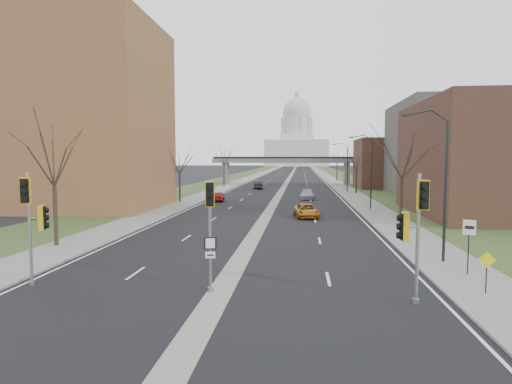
% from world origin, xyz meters
% --- Properties ---
extents(ground, '(700.00, 700.00, 0.00)m').
position_xyz_m(ground, '(0.00, 0.00, 0.00)').
color(ground, black).
rests_on(ground, ground).
extents(road_surface, '(20.00, 600.00, 0.01)m').
position_xyz_m(road_surface, '(0.00, 150.00, 0.01)').
color(road_surface, black).
rests_on(road_surface, ground).
extents(median_strip, '(1.20, 600.00, 0.02)m').
position_xyz_m(median_strip, '(0.00, 150.00, 0.00)').
color(median_strip, gray).
rests_on(median_strip, ground).
extents(sidewalk_right, '(4.00, 600.00, 0.12)m').
position_xyz_m(sidewalk_right, '(12.00, 150.00, 0.06)').
color(sidewalk_right, gray).
rests_on(sidewalk_right, ground).
extents(sidewalk_left, '(4.00, 600.00, 0.12)m').
position_xyz_m(sidewalk_left, '(-12.00, 150.00, 0.06)').
color(sidewalk_left, gray).
rests_on(sidewalk_left, ground).
extents(grass_verge_right, '(8.00, 600.00, 0.10)m').
position_xyz_m(grass_verge_right, '(18.00, 150.00, 0.05)').
color(grass_verge_right, '#314721').
rests_on(grass_verge_right, ground).
extents(grass_verge_left, '(8.00, 600.00, 0.10)m').
position_xyz_m(grass_verge_left, '(-18.00, 150.00, 0.05)').
color(grass_verge_left, '#314721').
rests_on(grass_verge_left, ground).
extents(apartment_building, '(25.00, 16.00, 22.00)m').
position_xyz_m(apartment_building, '(-26.00, 30.00, 11.00)').
color(apartment_building, brown).
rests_on(apartment_building, ground).
extents(commercial_block_near, '(16.00, 20.00, 12.00)m').
position_xyz_m(commercial_block_near, '(24.00, 28.00, 6.00)').
color(commercial_block_near, '#503125').
rests_on(commercial_block_near, ground).
extents(commercial_block_mid, '(18.00, 22.00, 15.00)m').
position_xyz_m(commercial_block_mid, '(28.00, 52.00, 7.50)').
color(commercial_block_mid, '#52504B').
rests_on(commercial_block_mid, ground).
extents(commercial_block_far, '(14.00, 14.00, 10.00)m').
position_xyz_m(commercial_block_far, '(22.00, 70.00, 5.00)').
color(commercial_block_far, '#503125').
rests_on(commercial_block_far, ground).
extents(pedestrian_bridge, '(34.00, 3.00, 6.45)m').
position_xyz_m(pedestrian_bridge, '(0.00, 80.00, 4.84)').
color(pedestrian_bridge, slate).
rests_on(pedestrian_bridge, ground).
extents(capitol, '(48.00, 42.00, 55.75)m').
position_xyz_m(capitol, '(0.00, 320.00, 18.60)').
color(capitol, silver).
rests_on(capitol, ground).
extents(streetlight_near, '(2.61, 0.20, 8.70)m').
position_xyz_m(streetlight_near, '(10.99, 6.00, 6.95)').
color(streetlight_near, black).
rests_on(streetlight_near, sidewalk_right).
extents(streetlight_mid, '(2.61, 0.20, 8.70)m').
position_xyz_m(streetlight_mid, '(10.99, 32.00, 6.95)').
color(streetlight_mid, black).
rests_on(streetlight_mid, sidewalk_right).
extents(streetlight_far, '(2.61, 0.20, 8.70)m').
position_xyz_m(streetlight_far, '(10.99, 58.00, 6.95)').
color(streetlight_far, black).
rests_on(streetlight_far, sidewalk_right).
extents(tree_left_a, '(7.20, 7.20, 9.40)m').
position_xyz_m(tree_left_a, '(-13.00, 8.00, 6.64)').
color(tree_left_a, '#382B21').
rests_on(tree_left_a, sidewalk_left).
extents(tree_left_b, '(6.75, 6.75, 8.81)m').
position_xyz_m(tree_left_b, '(-13.00, 38.00, 6.23)').
color(tree_left_b, '#382B21').
rests_on(tree_left_b, sidewalk_left).
extents(tree_left_c, '(7.65, 7.65, 9.99)m').
position_xyz_m(tree_left_c, '(-13.00, 72.00, 7.04)').
color(tree_left_c, '#382B21').
rests_on(tree_left_c, sidewalk_left).
extents(tree_right_a, '(7.20, 7.20, 9.40)m').
position_xyz_m(tree_right_a, '(13.00, 22.00, 6.64)').
color(tree_right_a, '#382B21').
rests_on(tree_right_a, sidewalk_right).
extents(tree_right_b, '(6.30, 6.30, 8.22)m').
position_xyz_m(tree_right_b, '(13.00, 55.00, 5.82)').
color(tree_right_b, '#382B21').
rests_on(tree_right_b, sidewalk_right).
extents(tree_right_c, '(7.65, 7.65, 9.99)m').
position_xyz_m(tree_right_c, '(13.00, 95.00, 7.04)').
color(tree_right_c, '#382B21').
rests_on(tree_right_c, sidewalk_right).
extents(signal_pole_left, '(0.90, 1.23, 5.41)m').
position_xyz_m(signal_pole_left, '(-8.87, -0.61, 3.54)').
color(signal_pole_left, gray).
rests_on(signal_pole_left, ground).
extents(signal_pole_median, '(0.64, 0.85, 5.08)m').
position_xyz_m(signal_pole_median, '(-0.39, -0.81, 3.54)').
color(signal_pole_median, gray).
rests_on(signal_pole_median, ground).
extents(signal_pole_right, '(0.98, 0.95, 5.43)m').
position_xyz_m(signal_pole_right, '(8.22, -1.45, 3.55)').
color(signal_pole_right, gray).
rests_on(signal_pole_right, ground).
extents(speed_limit_sign, '(0.57, 0.27, 2.81)m').
position_xyz_m(speed_limit_sign, '(12.15, 3.31, 2.05)').
color(speed_limit_sign, black).
rests_on(speed_limit_sign, sidewalk_right).
extents(warning_sign, '(0.71, 0.21, 1.85)m').
position_xyz_m(warning_sign, '(11.75, 0.16, 1.32)').
color(warning_sign, black).
rests_on(warning_sign, sidewalk_right).
extents(car_left_near, '(2.09, 4.27, 1.40)m').
position_xyz_m(car_left_near, '(-8.02, 39.88, 0.70)').
color(car_left_near, '#9D1812').
rests_on(car_left_near, ground).
extents(car_left_far, '(2.08, 4.77, 1.53)m').
position_xyz_m(car_left_far, '(-4.84, 64.71, 0.76)').
color(car_left_far, black).
rests_on(car_left_far, ground).
extents(car_right_near, '(2.82, 5.12, 1.36)m').
position_xyz_m(car_right_near, '(4.17, 24.66, 0.68)').
color(car_right_near, '#A36111').
rests_on(car_right_near, ground).
extents(car_right_mid, '(2.14, 4.95, 1.42)m').
position_xyz_m(car_right_mid, '(4.53, 44.44, 0.71)').
color(car_right_mid, '#95959C').
rests_on(car_right_mid, ground).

